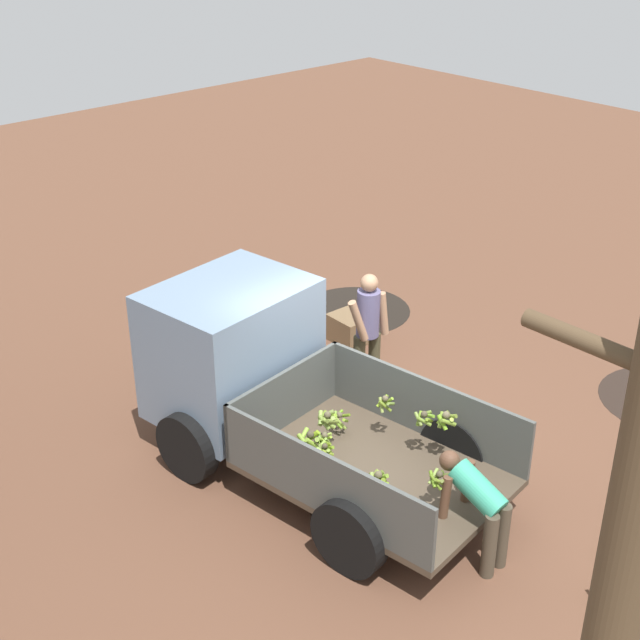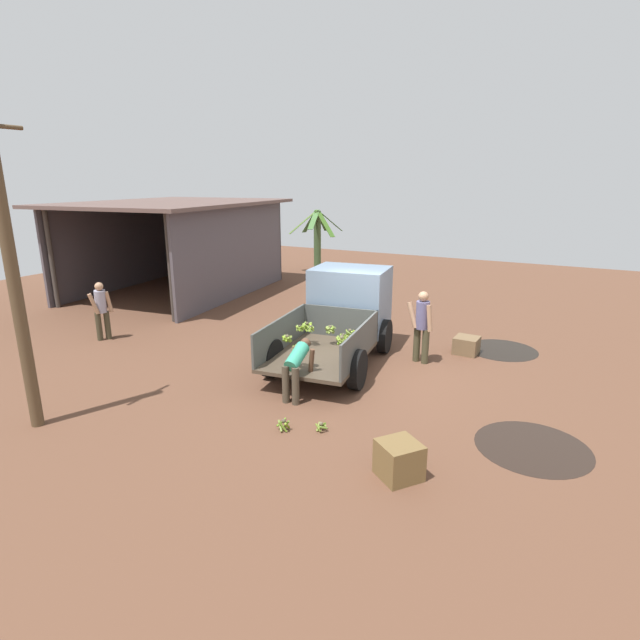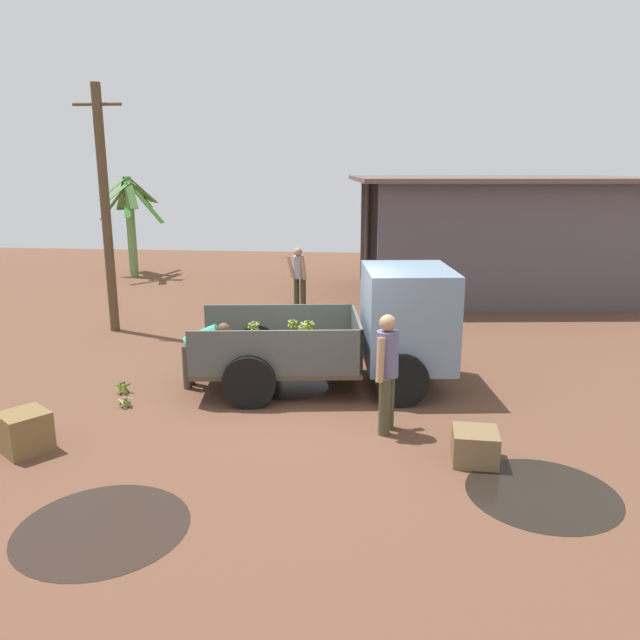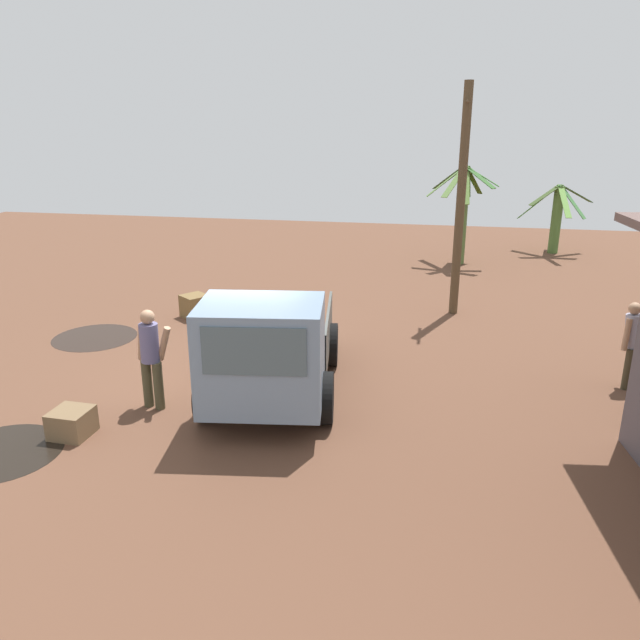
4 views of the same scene
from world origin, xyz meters
name	(u,v)px [view 3 (image 3 of 4)]	position (x,y,z in m)	size (l,w,h in m)	color
ground	(311,401)	(0.00, 0.00, 0.00)	(36.00, 36.00, 0.00)	brown
mud_patch_0	(103,528)	(-1.77, -3.89, 0.00)	(1.84, 1.84, 0.01)	black
mud_patch_1	(290,386)	(-0.44, 0.64, 0.00)	(1.36, 1.36, 0.01)	black
mud_patch_2	(542,493)	(3.06, -2.67, 0.00)	(1.78, 1.78, 0.01)	black
cargo_truck	(383,325)	(1.15, 0.89, 1.08)	(4.54, 2.60, 2.07)	#4A3D2E
warehouse_shed	(509,211)	(4.78, 9.55, 2.46)	(8.88, 7.04, 3.43)	#524A51
utility_pole	(106,210)	(-5.08, 4.02, 2.79)	(1.09, 0.21, 5.48)	brown
banana_palm_0	(132,226)	(-7.44, 11.06, 1.76)	(2.36, 2.37, 3.20)	#688B4E
banana_palm_2	(130,222)	(-7.83, 11.90, 1.82)	(1.72, 2.42, 3.38)	#546E46
person_foreground_visitor	(387,368)	(1.22, -1.07, 0.96)	(0.39, 0.69, 1.74)	#45412B
person_worker_loading	(202,347)	(-1.94, 0.49, 0.71)	(0.83, 0.54, 1.15)	#473E2F
person_bystander_near_shed	(299,274)	(-1.15, 7.05, 0.89)	(0.61, 0.46, 1.60)	#3D3625
banana_bunch_on_ground_0	(123,386)	(-3.19, 0.02, 0.12)	(0.26, 0.24, 0.22)	brown
banana_bunch_on_ground_1	(125,401)	(-2.90, -0.57, 0.10)	(0.22, 0.22, 0.17)	brown
wooden_crate_0	(25,432)	(-3.59, -2.22, 0.28)	(0.57, 0.57, 0.55)	brown
wooden_crate_1	(475,446)	(2.37, -1.91, 0.21)	(0.57, 0.57, 0.42)	brown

